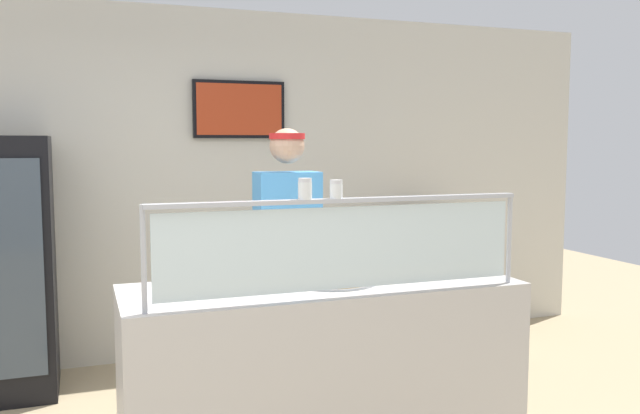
% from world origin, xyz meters
% --- Properties ---
extents(ground_plane, '(12.00, 12.00, 0.00)m').
position_xyz_m(ground_plane, '(1.02, 1.00, 0.00)').
color(ground_plane, tan).
rests_on(ground_plane, ground).
extents(shop_rear_unit, '(6.43, 0.13, 2.70)m').
position_xyz_m(shop_rear_unit, '(1.02, 2.38, 1.36)').
color(shop_rear_unit, beige).
rests_on(shop_rear_unit, ground).
extents(serving_counter, '(2.03, 0.71, 0.95)m').
position_xyz_m(serving_counter, '(1.02, 0.36, 0.47)').
color(serving_counter, '#BCB7B2').
rests_on(serving_counter, ground).
extents(sneeze_guard, '(1.86, 0.06, 0.47)m').
position_xyz_m(sneeze_guard, '(1.02, 0.06, 1.24)').
color(sneeze_guard, '#B2B5BC').
rests_on(sneeze_guard, serving_counter).
extents(pizza_tray, '(0.48, 0.48, 0.04)m').
position_xyz_m(pizza_tray, '(1.08, 0.39, 0.97)').
color(pizza_tray, '#9EA0A8').
rests_on(pizza_tray, serving_counter).
extents(pizza_server, '(0.15, 0.29, 0.01)m').
position_xyz_m(pizza_server, '(1.08, 0.37, 0.99)').
color(pizza_server, '#ADAFB7').
rests_on(pizza_server, pizza_tray).
extents(parmesan_shaker, '(0.06, 0.06, 0.10)m').
position_xyz_m(parmesan_shaker, '(0.82, 0.06, 1.46)').
color(parmesan_shaker, white).
rests_on(parmesan_shaker, sneeze_guard).
extents(pepper_flake_shaker, '(0.06, 0.06, 0.09)m').
position_xyz_m(pepper_flake_shaker, '(0.97, 0.06, 1.45)').
color(pepper_flake_shaker, white).
rests_on(pepper_flake_shaker, sneeze_guard).
extents(worker_figure, '(0.41, 0.50, 1.76)m').
position_xyz_m(worker_figure, '(1.03, 1.00, 1.01)').
color(worker_figure, '#23232D').
rests_on(worker_figure, ground).
extents(drink_fridge, '(0.62, 0.60, 1.72)m').
position_xyz_m(drink_fridge, '(-0.63, 1.94, 0.86)').
color(drink_fridge, black).
rests_on(drink_fridge, ground).
extents(prep_shelf, '(0.70, 0.55, 0.94)m').
position_xyz_m(prep_shelf, '(2.57, 1.90, 0.47)').
color(prep_shelf, '#B7BABF').
rests_on(prep_shelf, ground).
extents(pizza_box_stack, '(0.47, 0.47, 0.14)m').
position_xyz_m(pizza_box_stack, '(2.56, 1.90, 1.01)').
color(pizza_box_stack, tan).
rests_on(pizza_box_stack, prep_shelf).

